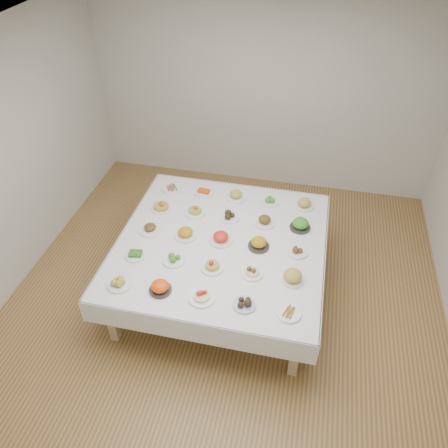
% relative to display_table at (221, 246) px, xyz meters
% --- Properties ---
extents(room_envelope, '(5.02, 5.02, 2.81)m').
position_rel_display_table_xyz_m(room_envelope, '(0.08, -0.08, 1.15)').
color(room_envelope, olive).
rests_on(room_envelope, ground).
extents(display_table, '(2.28, 2.28, 0.75)m').
position_rel_display_table_xyz_m(display_table, '(0.00, 0.00, 0.00)').
color(display_table, white).
rests_on(display_table, ground).
extents(dish_0, '(0.25, 0.25, 0.11)m').
position_rel_display_table_xyz_m(dish_0, '(-0.83, -0.84, 0.11)').
color(dish_0, white).
rests_on(dish_0, display_table).
extents(dish_1, '(0.22, 0.22, 0.13)m').
position_rel_display_table_xyz_m(dish_1, '(-0.41, -0.83, 0.13)').
color(dish_1, '#2D2A28').
rests_on(dish_1, display_table).
extents(dish_2, '(0.27, 0.27, 0.15)m').
position_rel_display_table_xyz_m(dish_2, '(0.00, -0.83, 0.13)').
color(dish_2, white).
rests_on(dish_2, display_table).
extents(dish_3, '(0.22, 0.22, 0.10)m').
position_rel_display_table_xyz_m(dish_3, '(0.41, -0.83, 0.11)').
color(dish_3, '#4C66B2').
rests_on(dish_3, display_table).
extents(dish_4, '(0.23, 0.23, 0.05)m').
position_rel_display_table_xyz_m(dish_4, '(0.83, -0.84, 0.08)').
color(dish_4, white).
rests_on(dish_4, display_table).
extents(dish_5, '(0.22, 0.22, 0.09)m').
position_rel_display_table_xyz_m(dish_5, '(-0.83, -0.42, 0.10)').
color(dish_5, white).
rests_on(dish_5, display_table).
extents(dish_6, '(0.23, 0.23, 0.09)m').
position_rel_display_table_xyz_m(dish_6, '(-0.41, -0.41, 0.10)').
color(dish_6, white).
rests_on(dish_6, display_table).
extents(dish_7, '(0.23, 0.23, 0.13)m').
position_rel_display_table_xyz_m(dish_7, '(0.01, -0.42, 0.12)').
color(dish_7, white).
rests_on(dish_7, display_table).
extents(dish_8, '(0.22, 0.22, 0.13)m').
position_rel_display_table_xyz_m(dish_8, '(0.42, -0.41, 0.12)').
color(dish_8, white).
rests_on(dish_8, display_table).
extents(dish_9, '(0.22, 0.22, 0.14)m').
position_rel_display_table_xyz_m(dish_9, '(0.82, -0.41, 0.13)').
color(dish_9, white).
rests_on(dish_9, display_table).
extents(dish_10, '(0.26, 0.26, 0.13)m').
position_rel_display_table_xyz_m(dish_10, '(-0.82, 0.00, 0.12)').
color(dish_10, white).
rests_on(dish_10, display_table).
extents(dish_11, '(0.25, 0.25, 0.13)m').
position_rel_display_table_xyz_m(dish_11, '(-0.40, -0.00, 0.13)').
color(dish_11, white).
rests_on(dish_11, display_table).
extents(dish_12, '(0.25, 0.25, 0.13)m').
position_rel_display_table_xyz_m(dish_12, '(-0.00, 0.01, 0.12)').
color(dish_12, white).
rests_on(dish_12, display_table).
extents(dish_13, '(0.23, 0.23, 0.14)m').
position_rel_display_table_xyz_m(dish_13, '(0.42, 0.00, 0.13)').
color(dish_13, '#2D2A28').
rests_on(dish_13, display_table).
extents(dish_14, '(0.22, 0.22, 0.09)m').
position_rel_display_table_xyz_m(dish_14, '(0.83, 0.00, 0.10)').
color(dish_14, white).
rests_on(dish_14, display_table).
extents(dish_15, '(0.24, 0.23, 0.15)m').
position_rel_display_table_xyz_m(dish_15, '(-0.83, 0.40, 0.14)').
color(dish_15, white).
rests_on(dish_15, display_table).
extents(dish_16, '(0.24, 0.24, 0.13)m').
position_rel_display_table_xyz_m(dish_16, '(-0.41, 0.42, 0.12)').
color(dish_16, white).
rests_on(dish_16, display_table).
extents(dish_17, '(0.23, 0.23, 0.11)m').
position_rel_display_table_xyz_m(dish_17, '(0.01, 0.41, 0.11)').
color(dish_17, white).
rests_on(dish_17, display_table).
extents(dish_18, '(0.24, 0.24, 0.12)m').
position_rel_display_table_xyz_m(dish_18, '(0.42, 0.41, 0.12)').
color(dish_18, white).
rests_on(dish_18, display_table).
extents(dish_19, '(0.24, 0.24, 0.14)m').
position_rel_display_table_xyz_m(dish_19, '(0.83, 0.42, 0.13)').
color(dish_19, '#2D2A28').
rests_on(dish_19, display_table).
extents(dish_20, '(0.25, 0.25, 0.05)m').
position_rel_display_table_xyz_m(dish_20, '(-0.83, 0.83, 0.09)').
color(dish_20, white).
rests_on(dish_20, display_table).
extents(dish_21, '(0.24, 0.24, 0.10)m').
position_rel_display_table_xyz_m(dish_21, '(-0.41, 0.83, 0.10)').
color(dish_21, white).
rests_on(dish_21, display_table).
extents(dish_22, '(0.25, 0.25, 0.13)m').
position_rel_display_table_xyz_m(dish_22, '(0.00, 0.82, 0.12)').
color(dish_22, white).
rests_on(dish_22, display_table).
extents(dish_23, '(0.23, 0.23, 0.11)m').
position_rel_display_table_xyz_m(dish_23, '(0.42, 0.82, 0.11)').
color(dish_23, white).
rests_on(dish_23, display_table).
extents(dish_24, '(0.22, 0.22, 0.13)m').
position_rel_display_table_xyz_m(dish_24, '(0.84, 0.83, 0.12)').
color(dish_24, white).
rests_on(dish_24, display_table).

